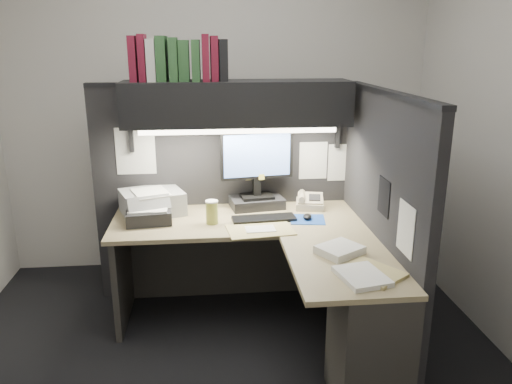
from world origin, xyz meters
TOP-DOWN VIEW (x-y plane):
  - floor at (0.00, 0.00)m, footprint 3.50×3.50m
  - wall_back at (0.00, 1.50)m, footprint 3.50×0.04m
  - wall_front at (0.00, -1.50)m, footprint 3.50×0.04m
  - partition_back at (0.03, 0.93)m, footprint 1.90×0.06m
  - partition_right at (0.98, 0.18)m, footprint 0.06×1.50m
  - desk at (0.43, -0.00)m, footprint 1.70×1.53m
  - overhead_shelf at (0.12, 0.75)m, footprint 1.55×0.34m
  - task_light_tube at (0.12, 0.61)m, footprint 1.32×0.04m
  - monitor at (0.27, 0.79)m, footprint 0.53×0.28m
  - keyboard at (0.29, 0.51)m, footprint 0.44×0.18m
  - mousepad at (0.58, 0.49)m, footprint 0.26×0.24m
  - mouse at (0.58, 0.49)m, footprint 0.08×0.10m
  - telephone at (0.65, 0.75)m, footprint 0.24×0.24m
  - coffee_cup at (-0.07, 0.48)m, footprint 0.10×0.10m
  - printer at (-0.49, 0.74)m, footprint 0.50×0.47m
  - notebook_stack at (-0.49, 0.56)m, footprint 0.32×0.28m
  - open_folder at (0.24, 0.32)m, footprint 0.45×0.32m
  - paper_stack_a at (0.65, -0.09)m, footprint 0.30×0.29m
  - paper_stack_b at (0.69, -0.42)m, footprint 0.27×0.31m
  - manila_stack at (0.76, -0.37)m, footprint 0.37×0.38m
  - binder_row at (-0.26, 0.75)m, footprint 0.64×0.26m
  - pinned_papers at (0.42, 0.56)m, footprint 1.76×1.31m

SIDE VIEW (x-z plane):
  - floor at x=0.00m, z-range 0.00..0.00m
  - desk at x=0.43m, z-range 0.08..0.81m
  - mousepad at x=0.58m, z-range 0.73..0.73m
  - open_folder at x=0.24m, z-range 0.73..0.74m
  - manila_stack at x=0.76m, z-range 0.73..0.75m
  - keyboard at x=0.29m, z-range 0.73..0.75m
  - paper_stack_b at x=0.69m, z-range 0.73..0.76m
  - mouse at x=0.58m, z-range 0.73..0.77m
  - paper_stack_a at x=0.65m, z-range 0.73..0.77m
  - telephone at x=0.65m, z-range 0.73..0.81m
  - notebook_stack at x=-0.49m, z-range 0.73..0.82m
  - partition_back at x=0.03m, z-range 0.00..1.60m
  - partition_right at x=0.98m, z-range 0.00..1.60m
  - coffee_cup at x=-0.07m, z-range 0.73..0.88m
  - printer at x=-0.49m, z-range 0.73..0.89m
  - monitor at x=0.27m, z-range 0.67..1.24m
  - pinned_papers at x=0.42m, z-range 0.80..1.31m
  - task_light_tube at x=0.12m, z-range 1.31..1.35m
  - wall_back at x=0.00m, z-range 0.00..2.70m
  - wall_front at x=0.00m, z-range 0.00..2.70m
  - overhead_shelf at x=0.12m, z-range 1.35..1.65m
  - binder_row at x=-0.26m, z-range 1.64..1.94m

